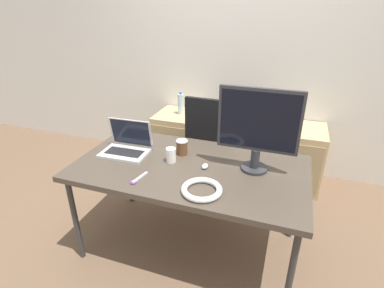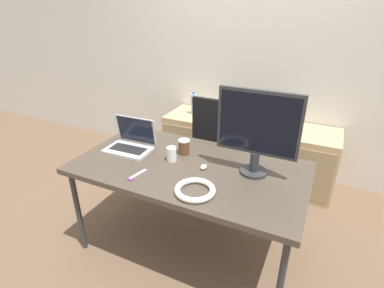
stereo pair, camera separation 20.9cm
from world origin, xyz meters
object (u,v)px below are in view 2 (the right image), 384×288
Objects in this scene: coffee_cup_brown at (184,147)px; cable_coil at (195,190)px; monitor at (258,130)px; water_bottle at (194,104)px; laptop_center at (131,143)px; cabinet_right at (307,162)px; mouse at (203,167)px; office_chair at (222,160)px; coffee_cup_white at (172,154)px; cabinet_left at (194,140)px.

cable_coil is (0.29, -0.43, -0.04)m from coffee_cup_brown.
monitor is at bearing 55.61° from cable_coil.
laptop_center reaches higher than water_bottle.
laptop_center is (-1.25, -1.19, 0.47)m from cabinet_right.
coffee_cup_brown is at bearing 124.22° from cable_coil.
coffee_cup_brown is (0.43, -1.09, 0.04)m from water_bottle.
laptop_center is 5.58× the size of mouse.
office_chair is 1.64× the size of cabinet_right.
coffee_cup_brown is at bearing -127.65° from cabinet_right.
coffee_cup_brown is at bearing 174.72° from monitor.
office_chair is at bearing -149.02° from cabinet_right.
office_chair is 0.76m from coffee_cup_brown.
office_chair is at bearing 55.99° from laptop_center.
monitor is 5.05× the size of coffee_cup_brown.
water_bottle reaches higher than cable_coil.
water_bottle reaches higher than mouse.
office_chair reaches higher than laptop_center.
cabinet_right is 1.35m from water_bottle.
monitor reaches higher than cable_coil.
coffee_cup_white is at bearing -171.62° from monitor.
coffee_cup_white is at bearing -103.16° from coffee_cup_brown.
monitor is 9.02× the size of mouse.
water_bottle is 1.20m from laptop_center.
mouse is at bearing -163.02° from monitor.
mouse is 0.29m from cable_coil.
laptop_center is at bearing -136.39° from cabinet_right.
mouse is 0.60× the size of coffee_cup_white.
water_bottle reaches higher than coffee_cup_brown.
mouse is 0.28m from coffee_cup_brown.
office_chair is at bearing -41.06° from water_bottle.
office_chair reaches higher than cable_coil.
laptop_center is (0.02, -1.20, 0.03)m from water_bottle.
cabinet_right is 6.09× the size of coffee_cup_white.
cabinet_left is at bearing 130.85° from monitor.
laptop_center is at bearing 155.28° from cable_coil.
water_bottle is 2.37× the size of coffee_cup_white.
water_bottle is at bearing 179.90° from cabinet_right.
water_bottle is at bearing 108.10° from coffee_cup_white.
mouse is at bearing 103.21° from cable_coil.
water_bottle is at bearing 90.96° from laptop_center.
cabinet_right is 1.67m from cable_coil.
mouse is at bearing -79.97° from office_chair.
office_chair is 2.98× the size of laptop_center.
monitor reaches higher than laptop_center.
monitor is 5.43× the size of coffee_cup_white.
coffee_cup_white is at bearing -125.43° from cabinet_right.
water_bottle reaches higher than cabinet_right.
coffee_cup_white is at bearing -71.87° from cabinet_left.
coffee_cup_white is 0.44m from cable_coil.
coffee_cup_white is 0.14m from coffee_cup_brown.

